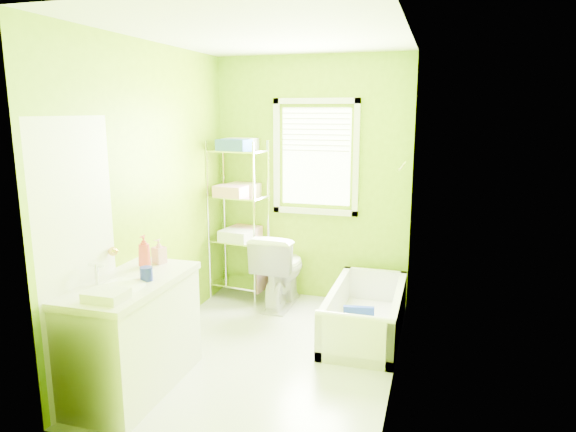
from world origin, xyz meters
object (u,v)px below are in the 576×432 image
(bathtub, at_px, (365,320))
(wire_shelf_unit, at_px, (240,202))
(vanity, at_px, (132,332))
(toilet, at_px, (280,269))

(bathtub, xyz_separation_m, wire_shelf_unit, (-1.45, 0.61, 0.93))
(vanity, bearing_deg, wire_shelf_unit, 88.57)
(toilet, height_order, wire_shelf_unit, wire_shelf_unit)
(bathtub, xyz_separation_m, vanity, (-1.51, -1.41, 0.30))
(bathtub, relative_size, toilet, 1.72)
(toilet, xyz_separation_m, wire_shelf_unit, (-0.48, 0.11, 0.67))
(vanity, bearing_deg, toilet, 74.45)
(bathtub, height_order, vanity, vanity)
(wire_shelf_unit, bearing_deg, toilet, -12.58)
(bathtub, relative_size, wire_shelf_unit, 0.79)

